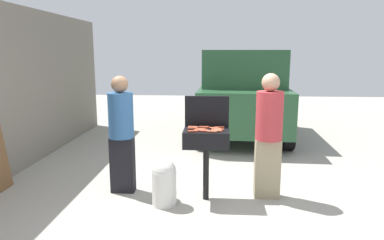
{
  "coord_description": "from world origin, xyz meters",
  "views": [
    {
      "loc": [
        0.16,
        -4.35,
        1.96
      ],
      "look_at": [
        -0.18,
        0.69,
        1.0
      ],
      "focal_mm": 33.1,
      "sensor_mm": 36.0,
      "label": 1
    }
  ],
  "objects": [
    {
      "name": "hot_dog_9",
      "position": [
        -0.13,
        0.04,
        0.98
      ],
      "size": [
        0.13,
        0.04,
        0.03
      ],
      "primitive_type": "cylinder",
      "rotation": [
        0.0,
        1.57,
        0.12
      ],
      "color": "#AD4228",
      "rests_on": "bbq_grill"
    },
    {
      "name": "hot_dog_12",
      "position": [
        -0.14,
        0.21,
        0.98
      ],
      "size": [
        0.13,
        0.04,
        0.03
      ],
      "primitive_type": "cylinder",
      "rotation": [
        0.0,
        1.57,
        0.11
      ],
      "color": "#B74C33",
      "rests_on": "bbq_grill"
    },
    {
      "name": "hot_dog_3",
      "position": [
        -0.0,
        0.13,
        0.98
      ],
      "size": [
        0.13,
        0.04,
        0.03
      ],
      "primitive_type": "cylinder",
      "rotation": [
        0.0,
        1.57,
        -0.1
      ],
      "color": "#AD4228",
      "rests_on": "bbq_grill"
    },
    {
      "name": "ground_plane",
      "position": [
        0.0,
        0.0,
        0.0
      ],
      "size": [
        24.0,
        24.0,
        0.0
      ],
      "primitive_type": "plane",
      "color": "#9E998E"
    },
    {
      "name": "grill_lid_open",
      "position": [
        0.04,
        0.41,
        1.18
      ],
      "size": [
        0.6,
        0.05,
        0.42
      ],
      "primitive_type": "cube",
      "color": "black",
      "rests_on": "bbq_grill"
    },
    {
      "name": "hot_dog_8",
      "position": [
        0.12,
        0.03,
        0.98
      ],
      "size": [
        0.13,
        0.03,
        0.03
      ],
      "primitive_type": "cylinder",
      "rotation": [
        0.0,
        1.57,
        -0.05
      ],
      "color": "#C6593D",
      "rests_on": "bbq_grill"
    },
    {
      "name": "hot_dog_14",
      "position": [
        0.22,
        0.31,
        0.98
      ],
      "size": [
        0.13,
        0.03,
        0.03
      ],
      "primitive_type": "cylinder",
      "rotation": [
        0.0,
        1.57,
        -0.04
      ],
      "color": "#AD4228",
      "rests_on": "bbq_grill"
    },
    {
      "name": "propane_tank",
      "position": [
        -0.49,
        -0.03,
        0.32
      ],
      "size": [
        0.32,
        0.32,
        0.62
      ],
      "color": "silver",
      "rests_on": "ground"
    },
    {
      "name": "hot_dog_15",
      "position": [
        0.17,
        0.12,
        0.98
      ],
      "size": [
        0.13,
        0.03,
        0.03
      ],
      "primitive_type": "cylinder",
      "rotation": [
        0.0,
        1.57,
        0.03
      ],
      "color": "#C6593D",
      "rests_on": "bbq_grill"
    },
    {
      "name": "bbq_grill",
      "position": [
        0.04,
        0.19,
        0.82
      ],
      "size": [
        0.6,
        0.44,
        0.97
      ],
      "color": "black",
      "rests_on": "ground"
    },
    {
      "name": "hot_dog_4",
      "position": [
        0.18,
        0.2,
        0.98
      ],
      "size": [
        0.13,
        0.04,
        0.03
      ],
      "primitive_type": "cylinder",
      "rotation": [
        0.0,
        1.57,
        -0.12
      ],
      "color": "#B74C33",
      "rests_on": "bbq_grill"
    },
    {
      "name": "person_left",
      "position": [
        -1.15,
        0.39,
        0.9
      ],
      "size": [
        0.35,
        0.35,
        1.66
      ],
      "rotation": [
        0.0,
        0.0,
        -0.19
      ],
      "color": "black",
      "rests_on": "ground"
    },
    {
      "name": "hot_dog_10",
      "position": [
        0.01,
        0.32,
        0.98
      ],
      "size": [
        0.13,
        0.03,
        0.03
      ],
      "primitive_type": "cylinder",
      "rotation": [
        0.0,
        1.57,
        -0.01
      ],
      "color": "#AD4228",
      "rests_on": "bbq_grill"
    },
    {
      "name": "hot_dog_5",
      "position": [
        0.21,
        0.16,
        0.98
      ],
      "size": [
        0.13,
        0.03,
        0.03
      ],
      "primitive_type": "cylinder",
      "rotation": [
        0.0,
        1.57,
        -0.05
      ],
      "color": "#B74C33",
      "rests_on": "bbq_grill"
    },
    {
      "name": "hot_dog_6",
      "position": [
        -0.03,
        0.18,
        0.98
      ],
      "size": [
        0.13,
        0.03,
        0.03
      ],
      "primitive_type": "cylinder",
      "rotation": [
        0.0,
        1.57,
        -0.0
      ],
      "color": "#AD4228",
      "rests_on": "bbq_grill"
    },
    {
      "name": "hot_dog_0",
      "position": [
        0.14,
        0.25,
        0.98
      ],
      "size": [
        0.13,
        0.03,
        0.03
      ],
      "primitive_type": "cylinder",
      "rotation": [
        0.0,
        1.57,
        -0.04
      ],
      "color": "#B74C33",
      "rests_on": "bbq_grill"
    },
    {
      "name": "hot_dog_7",
      "position": [
        -0.14,
        0.3,
        0.98
      ],
      "size": [
        0.13,
        0.04,
        0.03
      ],
      "primitive_type": "cylinder",
      "rotation": [
        0.0,
        1.57,
        -0.12
      ],
      "color": "#C6593D",
      "rests_on": "bbq_grill"
    },
    {
      "name": "parked_minivan",
      "position": [
        0.8,
        4.32,
        1.03
      ],
      "size": [
        2.16,
        4.47,
        2.02
      ],
      "rotation": [
        0.0,
        0.0,
        3.1
      ],
      "color": "#234C2D",
      "rests_on": "ground"
    },
    {
      "name": "hot_dog_1",
      "position": [
        -0.04,
        0.09,
        0.98
      ],
      "size": [
        0.13,
        0.03,
        0.03
      ],
      "primitive_type": "cylinder",
      "rotation": [
        0.0,
        1.57,
        -0.07
      ],
      "color": "#C6593D",
      "rests_on": "bbq_grill"
    },
    {
      "name": "hot_dog_11",
      "position": [
        0.03,
        0.06,
        0.98
      ],
      "size": [
        0.13,
        0.03,
        0.03
      ],
      "primitive_type": "cylinder",
      "rotation": [
        0.0,
        1.57,
        0.0
      ],
      "color": "#B74C33",
      "rests_on": "bbq_grill"
    },
    {
      "name": "hot_dog_2",
      "position": [
        -0.0,
        0.29,
        0.98
      ],
      "size": [
        0.13,
        0.03,
        0.03
      ],
      "primitive_type": "cylinder",
      "rotation": [
        0.0,
        1.57,
        -0.06
      ],
      "color": "#AD4228",
      "rests_on": "bbq_grill"
    },
    {
      "name": "house_wall_side",
      "position": [
        -3.21,
        1.0,
        1.37
      ],
      "size": [
        0.24,
        8.0,
        2.74
      ],
      "primitive_type": "cube",
      "color": "slate",
      "rests_on": "ground"
    },
    {
      "name": "hot_dog_13",
      "position": [
        0.18,
        0.07,
        0.98
      ],
      "size": [
        0.13,
        0.03,
        0.03
      ],
      "primitive_type": "cylinder",
      "rotation": [
        0.0,
        1.57,
        0.05
      ],
      "color": "#C6593D",
      "rests_on": "bbq_grill"
    },
    {
      "name": "person_right",
      "position": [
        0.88,
        0.32,
        0.92
      ],
      "size": [
        0.36,
        0.36,
        1.7
      ],
      "rotation": [
        0.0,
        0.0,
        3.24
      ],
      "color": "gray",
      "rests_on": "ground"
    }
  ]
}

